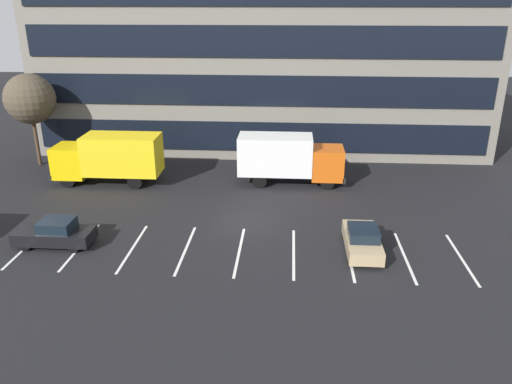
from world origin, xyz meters
TOP-DOWN VIEW (x-y plane):
  - ground_plane at (0.00, 0.00)m, footprint 120.00×120.00m
  - office_building at (0.00, 17.95)m, footprint 36.65×12.52m
  - lot_markings at (0.00, -3.79)m, footprint 22.54×5.40m
  - box_truck_orange at (2.41, 6.61)m, footprint 7.35×2.43m
  - box_truck_yellow_all at (-9.97, 5.80)m, footprint 7.48×2.48m
  - sedan_tan at (6.27, -3.39)m, footprint 1.68×4.02m
  - sedan_black at (-9.69, -3.74)m, footprint 4.02×1.68m
  - bare_tree at (-17.00, 9.54)m, footprint 3.74×3.74m

SIDE VIEW (x-z plane):
  - ground_plane at x=0.00m, z-range 0.00..0.00m
  - lot_markings at x=0.00m, z-range 0.00..0.01m
  - sedan_tan at x=6.27m, z-range -0.04..1.40m
  - sedan_black at x=-9.69m, z-range -0.04..1.40m
  - box_truck_orange at x=2.41m, z-range 0.21..3.62m
  - box_truck_yellow_all at x=-9.97m, z-range 0.22..3.68m
  - bare_tree at x=-17.00m, z-range 1.62..8.64m
  - office_building at x=0.00m, z-range 0.00..14.40m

